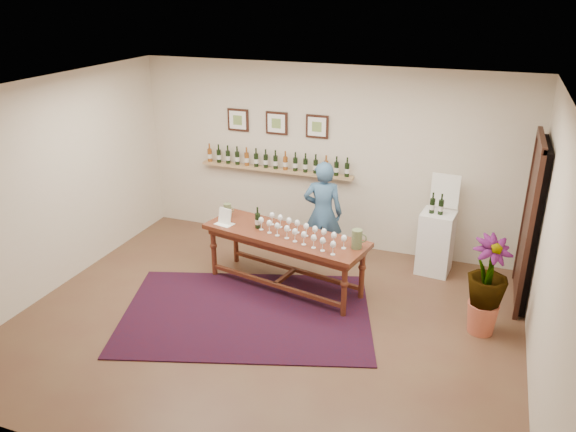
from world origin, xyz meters
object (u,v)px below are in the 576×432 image
(tasting_table, at_px, (285,241))
(potted_plant, at_px, (487,286))
(person, at_px, (323,213))
(display_pedestal, at_px, (436,242))

(tasting_table, bearing_deg, potted_plant, 6.96)
(person, bearing_deg, display_pedestal, 179.30)
(display_pedestal, distance_m, person, 1.66)
(tasting_table, height_order, person, person)
(potted_plant, bearing_deg, tasting_table, 175.09)
(tasting_table, relative_size, person, 1.51)
(potted_plant, height_order, person, person)
(tasting_table, distance_m, person, 0.93)
(tasting_table, bearing_deg, person, 85.83)
(display_pedestal, height_order, potted_plant, potted_plant)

